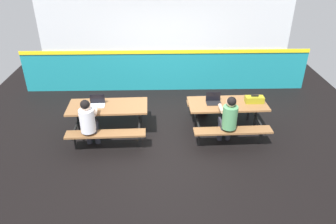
{
  "coord_description": "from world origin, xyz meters",
  "views": [
    {
      "loc": [
        -0.16,
        -5.97,
        3.93
      ],
      "look_at": [
        0.0,
        0.13,
        0.55
      ],
      "focal_mm": 33.98,
      "sensor_mm": 36.0,
      "label": 1
    }
  ],
  "objects_px": {
    "picnic_table_left": "(108,112)",
    "student_further": "(229,117)",
    "student_nearer": "(88,121)",
    "backpack_dark": "(202,105)",
    "laptop_dark": "(213,101)",
    "picnic_table_right": "(227,110)",
    "toolbox_grey": "(254,99)",
    "laptop_silver": "(97,103)"
  },
  "relations": [
    {
      "from": "picnic_table_left",
      "to": "student_further",
      "type": "xyz_separation_m",
      "value": [
        2.52,
        -0.51,
        0.13
      ]
    },
    {
      "from": "student_nearer",
      "to": "backpack_dark",
      "type": "height_order",
      "value": "student_nearer"
    },
    {
      "from": "picnic_table_left",
      "to": "laptop_dark",
      "type": "bearing_deg",
      "value": 2.04
    },
    {
      "from": "picnic_table_right",
      "to": "student_further",
      "type": "xyz_separation_m",
      "value": [
        -0.08,
        -0.56,
        0.13
      ]
    },
    {
      "from": "toolbox_grey",
      "to": "backpack_dark",
      "type": "distance_m",
      "value": 1.47
    },
    {
      "from": "student_nearer",
      "to": "student_further",
      "type": "xyz_separation_m",
      "value": [
        2.83,
        0.06,
        0.0
      ]
    },
    {
      "from": "laptop_dark",
      "to": "toolbox_grey",
      "type": "distance_m",
      "value": 0.89
    },
    {
      "from": "picnic_table_right",
      "to": "student_nearer",
      "type": "relative_size",
      "value": 1.43
    },
    {
      "from": "picnic_table_right",
      "to": "laptop_silver",
      "type": "distance_m",
      "value": 2.83
    },
    {
      "from": "toolbox_grey",
      "to": "backpack_dark",
      "type": "relative_size",
      "value": 0.91
    },
    {
      "from": "picnic_table_right",
      "to": "student_further",
      "type": "bearing_deg",
      "value": -97.93
    },
    {
      "from": "picnic_table_left",
      "to": "student_nearer",
      "type": "height_order",
      "value": "student_nearer"
    },
    {
      "from": "toolbox_grey",
      "to": "laptop_dark",
      "type": "bearing_deg",
      "value": 179.29
    },
    {
      "from": "picnic_table_left",
      "to": "backpack_dark",
      "type": "bearing_deg",
      "value": 23.75
    },
    {
      "from": "picnic_table_left",
      "to": "student_further",
      "type": "height_order",
      "value": "student_further"
    },
    {
      "from": "picnic_table_left",
      "to": "toolbox_grey",
      "type": "xyz_separation_m",
      "value": [
        3.19,
        0.07,
        0.24
      ]
    },
    {
      "from": "picnic_table_left",
      "to": "laptop_silver",
      "type": "relative_size",
      "value": 5.28
    },
    {
      "from": "student_further",
      "to": "laptop_silver",
      "type": "relative_size",
      "value": 3.7
    },
    {
      "from": "student_nearer",
      "to": "laptop_silver",
      "type": "bearing_deg",
      "value": 81.64
    },
    {
      "from": "picnic_table_left",
      "to": "laptop_dark",
      "type": "relative_size",
      "value": 5.28
    },
    {
      "from": "picnic_table_left",
      "to": "laptop_dark",
      "type": "xyz_separation_m",
      "value": [
        2.3,
        0.08,
        0.21
      ]
    },
    {
      "from": "laptop_dark",
      "to": "student_further",
      "type": "bearing_deg",
      "value": -68.88
    },
    {
      "from": "picnic_table_right",
      "to": "student_further",
      "type": "relative_size",
      "value": 1.43
    },
    {
      "from": "student_further",
      "to": "backpack_dark",
      "type": "relative_size",
      "value": 2.74
    },
    {
      "from": "laptop_silver",
      "to": "picnic_table_left",
      "type": "bearing_deg",
      "value": -7.89
    },
    {
      "from": "student_further",
      "to": "laptop_dark",
      "type": "distance_m",
      "value": 0.64
    },
    {
      "from": "picnic_table_right",
      "to": "laptop_dark",
      "type": "height_order",
      "value": "laptop_dark"
    },
    {
      "from": "laptop_dark",
      "to": "backpack_dark",
      "type": "xyz_separation_m",
      "value": [
        -0.12,
        0.88,
        -0.57
      ]
    },
    {
      "from": "picnic_table_right",
      "to": "picnic_table_left",
      "type": "bearing_deg",
      "value": -178.82
    },
    {
      "from": "picnic_table_left",
      "to": "laptop_dark",
      "type": "distance_m",
      "value": 2.31
    },
    {
      "from": "student_further",
      "to": "laptop_silver",
      "type": "height_order",
      "value": "student_further"
    },
    {
      "from": "backpack_dark",
      "to": "picnic_table_left",
      "type": "bearing_deg",
      "value": -156.25
    },
    {
      "from": "laptop_silver",
      "to": "backpack_dark",
      "type": "xyz_separation_m",
      "value": [
        2.4,
        0.93,
        -0.57
      ]
    },
    {
      "from": "student_nearer",
      "to": "picnic_table_left",
      "type": "bearing_deg",
      "value": 61.26
    },
    {
      "from": "backpack_dark",
      "to": "laptop_dark",
      "type": "bearing_deg",
      "value": -82.16
    },
    {
      "from": "toolbox_grey",
      "to": "picnic_table_right",
      "type": "bearing_deg",
      "value": -178.31
    },
    {
      "from": "laptop_dark",
      "to": "student_nearer",
      "type": "bearing_deg",
      "value": -166.04
    },
    {
      "from": "student_nearer",
      "to": "student_further",
      "type": "bearing_deg",
      "value": 1.22
    },
    {
      "from": "laptop_silver",
      "to": "student_nearer",
      "type": "bearing_deg",
      "value": -98.36
    },
    {
      "from": "student_further",
      "to": "student_nearer",
      "type": "bearing_deg",
      "value": -178.78
    },
    {
      "from": "student_nearer",
      "to": "toolbox_grey",
      "type": "height_order",
      "value": "student_nearer"
    },
    {
      "from": "picnic_table_left",
      "to": "backpack_dark",
      "type": "height_order",
      "value": "picnic_table_left"
    }
  ]
}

